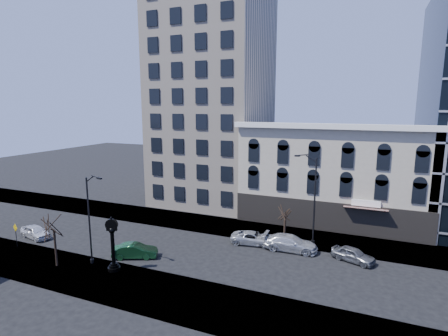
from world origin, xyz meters
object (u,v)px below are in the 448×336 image
at_px(street_clock, 113,246).
at_px(warning_sign, 16,231).
at_px(car_near_a, 36,232).
at_px(street_lamp_near, 92,196).
at_px(car_near_b, 135,251).

relative_size(street_clock, warning_sign, 1.99).
bearing_deg(car_near_a, street_clock, -91.54).
height_order(street_clock, car_near_a, street_clock).
relative_size(street_lamp_near, car_near_a, 2.09).
distance_m(street_clock, car_near_b, 3.49).
bearing_deg(car_near_a, warning_sign, -154.54).
distance_m(street_clock, street_lamp_near, 4.79).
bearing_deg(car_near_a, car_near_b, -78.57).
height_order(car_near_a, car_near_b, car_near_b).
distance_m(street_clock, warning_sign, 12.68).
height_order(warning_sign, car_near_b, warning_sign).
xyz_separation_m(street_lamp_near, warning_sign, (-10.43, 0.05, -4.75)).
bearing_deg(car_near_b, street_lamp_near, 118.10).
xyz_separation_m(street_clock, street_lamp_near, (-2.23, 0.24, 4.23)).
bearing_deg(warning_sign, car_near_b, 26.28).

